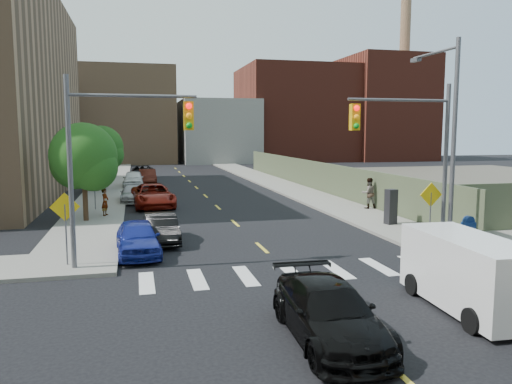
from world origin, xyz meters
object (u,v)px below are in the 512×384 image
parked_car_maroon (148,177)px  mailbox (468,230)px  parked_car_blue (138,238)px  parked_car_black (161,228)px  cargo_van (466,270)px  parked_car_red (153,196)px  pedestrian_west (105,202)px  payphone (391,207)px  pedestrian_east (369,193)px  parked_car_grey (142,172)px  black_sedan (329,312)px  parked_car_silver (133,194)px  parked_car_white (133,179)px

parked_car_maroon → mailbox: bearing=-67.7°
parked_car_blue → parked_car_black: parked_car_blue is taller
parked_car_black → cargo_van: cargo_van is taller
parked_car_red → pedestrian_west: size_ratio=3.48×
pedestrian_west → parked_car_blue: bearing=-150.4°
parked_car_red → payphone: payphone is taller
parked_car_black → parked_car_maroon: 25.76m
parked_car_black → payphone: size_ratio=2.16×
pedestrian_west → pedestrian_east: size_ratio=0.82×
parked_car_blue → pedestrian_east: size_ratio=2.14×
parked_car_red → parked_car_grey: (-0.44, 20.47, -0.06)m
cargo_van → parked_car_maroon: bearing=105.4°
mailbox → black_sedan: bearing=-148.4°
parked_car_black → parked_car_red: (0.00, 11.06, 0.12)m
parked_car_silver → pedestrian_east: size_ratio=2.18×
parked_car_black → cargo_van: (8.00, -10.67, 0.46)m
parked_car_blue → payphone: (13.08, 3.14, 0.36)m
parked_car_silver → parked_car_maroon: (1.30, 12.07, 0.11)m
parked_car_blue → parked_car_black: bearing=60.6°
parked_car_maroon → payphone: payphone is taller
pedestrian_east → black_sedan: bearing=63.2°
parked_car_maroon → mailbox: parked_car_maroon is taller
parked_car_blue → payphone: payphone is taller
cargo_van → payphone: (4.02, 11.67, -0.04)m
parked_car_silver → pedestrian_west: size_ratio=2.66×
parked_car_maroon → pedestrian_east: 23.65m
parked_car_grey → mailbox: parked_car_grey is taller
black_sedan → cargo_van: 4.76m
parked_car_black → payphone: 12.07m
mailbox → payphone: size_ratio=0.67×
parked_car_white → black_sedan: 35.61m
cargo_van → pedestrian_east: 17.71m
parked_car_grey → cargo_van: cargo_van is taller
black_sedan → payphone: 15.45m
black_sedan → cargo_van: bearing=15.7°
parked_car_white → payphone: (13.33, -22.49, 0.32)m
parked_car_silver → black_sedan: black_sedan is taller
pedestrian_west → mailbox: bearing=-107.0°
black_sedan → pedestrian_west: size_ratio=3.00×
parked_car_silver → cargo_van: cargo_van is taller
payphone → black_sedan: bearing=-136.1°
parked_car_silver → pedestrian_east: bearing=-26.7°
black_sedan → payphone: payphone is taller
cargo_van → mailbox: 8.25m
cargo_van → pedestrian_east: size_ratio=2.42×
parked_car_silver → parked_car_white: size_ratio=0.96×
parked_car_silver → payphone: bearing=-43.2°
black_sedan → pedestrian_east: (9.92, 18.03, 0.43)m
parked_car_white → parked_car_maroon: bearing=62.1°
payphone → parked_car_white: bearing=108.5°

